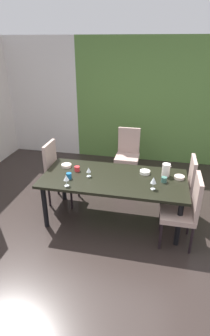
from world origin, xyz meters
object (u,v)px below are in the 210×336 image
object	(u,v)px
chair_right_far	(182,185)
wine_glass_right	(154,180)
cup_west	(77,169)
pitcher_rear	(166,170)
cup_south	(164,180)
dining_table	(114,182)
serving_bowl_front	(66,166)
chair_right_near	(185,208)
wine_glass_near_shelf	(66,178)
serving_bowl_north	(145,172)
chair_head_far	(128,152)
cup_left	(69,176)
serving_bowl_near_window	(179,177)
chair_left_far	(58,171)
wine_glass_corner	(89,170)

from	to	relation	value
chair_right_far	wine_glass_right	distance (m)	0.75
cup_west	pitcher_rear	distance (m)	1.30
cup_south	pitcher_rear	xyz separation A→B (m)	(0.02, 0.20, 0.06)
dining_table	serving_bowl_front	distance (m)	0.81
chair_right_near	wine_glass_near_shelf	bearing A→B (deg)	91.75
cup_west	serving_bowl_north	bearing A→B (deg)	7.24
chair_head_far	cup_left	world-z (taller)	chair_head_far
wine_glass_right	chair_right_far	bearing A→B (deg)	51.85
chair_head_far	serving_bowl_front	bearing A→B (deg)	57.19
serving_bowl_near_window	cup_south	bearing A→B (deg)	-145.13
dining_table	pitcher_rear	distance (m)	0.77
dining_table	cup_left	distance (m)	0.65
chair_left_far	chair_right_far	bearing A→B (deg)	90.00
dining_table	serving_bowl_near_window	distance (m)	0.93
chair_right_near	wine_glass_right	size ratio (longest dim) A/B	5.68
chair_right_near	wine_glass_corner	xyz separation A→B (m)	(-1.34, 0.28, 0.27)
dining_table	serving_bowl_front	xyz separation A→B (m)	(-0.78, 0.19, 0.09)
wine_glass_right	wine_glass_corner	bearing A→B (deg)	169.36
chair_right_far	wine_glass_corner	world-z (taller)	chair_right_far
wine_glass_near_shelf	serving_bowl_near_window	xyz separation A→B (m)	(1.48, 0.53, -0.10)
wine_glass_near_shelf	serving_bowl_front	distance (m)	0.61
cup_west	chair_right_far	bearing A→B (deg)	8.61
wine_glass_right	serving_bowl_north	world-z (taller)	wine_glass_right
chair_right_far	dining_table	bearing A→B (deg)	108.24
chair_left_far	cup_west	size ratio (longest dim) A/B	13.01
chair_right_far	chair_right_near	size ratio (longest dim) A/B	0.97
serving_bowl_near_window	dining_table	bearing A→B (deg)	-170.17
dining_table	serving_bowl_front	size ratio (longest dim) A/B	13.30
serving_bowl_front	serving_bowl_near_window	size ratio (longest dim) A/B	1.08
dining_table	wine_glass_right	bearing A→B (deg)	-21.18
wine_glass_corner	serving_bowl_north	bearing A→B (deg)	18.35
wine_glass_near_shelf	cup_south	world-z (taller)	wine_glass_near_shelf
wine_glass_near_shelf	wine_glass_right	bearing A→B (deg)	7.79
chair_right_near	serving_bowl_near_window	world-z (taller)	chair_right_near
chair_left_far	serving_bowl_front	world-z (taller)	chair_left_far
chair_right_near	wine_glass_right	xyz separation A→B (m)	(-0.43, 0.11, 0.30)
chair_right_near	cup_left	size ratio (longest dim) A/B	12.03
serving_bowl_north	cup_south	xyz separation A→B (m)	(0.27, -0.20, 0.01)
chair_left_far	cup_left	size ratio (longest dim) A/B	12.46
wine_glass_corner	cup_south	world-z (taller)	wine_glass_corner
wine_glass_near_shelf	serving_bowl_front	xyz separation A→B (m)	(-0.20, 0.56, -0.10)
chair_right_far	cup_west	bearing A→B (deg)	98.61
chair_head_far	pitcher_rear	size ratio (longest dim) A/B	5.30
chair_right_near	cup_west	bearing A→B (deg)	75.21
chair_left_far	chair_head_far	bearing A→B (deg)	137.75
wine_glass_right	cup_left	distance (m)	1.18
serving_bowl_near_window	cup_west	size ratio (longest dim) A/B	1.80
cup_south	chair_right_near	bearing A→B (deg)	-49.25
dining_table	serving_bowl_north	distance (m)	0.48
chair_head_far	serving_bowl_near_window	distance (m)	1.57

